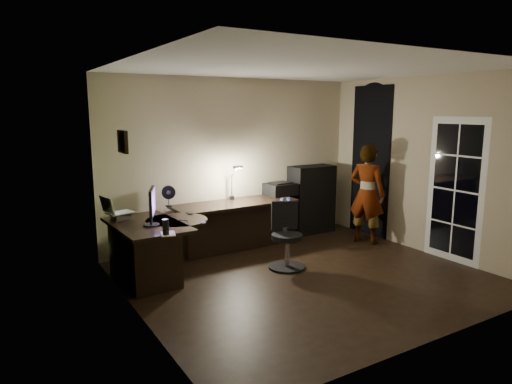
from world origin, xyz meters
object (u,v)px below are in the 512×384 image
cabinet (311,199)px  person (367,194)px  desk_right (235,226)px  desk_left (148,252)px  office_chair (287,236)px  monitor (151,212)px

cabinet → person: bearing=-69.6°
desk_right → person: person is taller
desk_left → cabinet: (3.28, 0.80, 0.22)m
cabinet → office_chair: size_ratio=1.31×
desk_left → monitor: bearing=-87.6°
desk_right → person: size_ratio=1.22×
cabinet → desk_right: bearing=-173.5°
desk_left → office_chair: bearing=-20.1°
office_chair → monitor: bearing=-168.9°
cabinet → office_chair: cabinet is taller
desk_right → cabinet: 1.68m
desk_right → monitor: (-1.61, -0.77, 0.56)m
monitor → person: person is taller
cabinet → office_chair: (-1.48, -1.36, -0.14)m
cabinet → office_chair: 2.02m
monitor → person: (3.64, -0.05, -0.11)m
desk_left → person: 3.68m
cabinet → office_chair: bearing=-137.2°
desk_left → person: bearing=-6.0°
desk_right → cabinet: bearing=5.3°
monitor → office_chair: 1.90m
cabinet → person: (0.37, -1.00, 0.22)m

